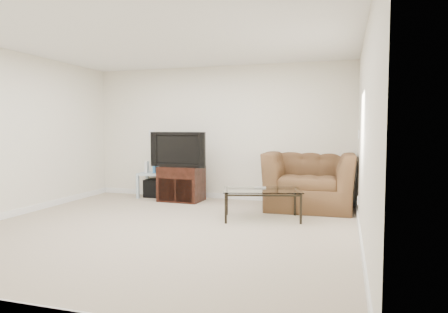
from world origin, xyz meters
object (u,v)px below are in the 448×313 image
(tv_stand, at_px, (181,184))
(side_table, at_px, (153,185))
(recliner, at_px, (309,171))
(television, at_px, (180,149))
(subwoofer, at_px, (155,188))
(coffee_table, at_px, (262,204))

(tv_stand, relative_size, side_table, 1.54)
(side_table, bearing_deg, recliner, -4.38)
(television, relative_size, side_table, 2.05)
(tv_stand, height_order, recliner, recliner)
(subwoofer, distance_m, recliner, 3.02)
(coffee_table, bearing_deg, side_table, 152.09)
(side_table, relative_size, recliner, 0.35)
(tv_stand, bearing_deg, coffee_table, -28.98)
(tv_stand, height_order, coffee_table, tv_stand)
(television, height_order, recliner, television)
(recliner, bearing_deg, tv_stand, 178.60)
(coffee_table, bearing_deg, subwoofer, 151.40)
(television, bearing_deg, tv_stand, 93.69)
(side_table, distance_m, coffee_table, 2.73)
(tv_stand, relative_size, subwoofer, 2.20)
(television, bearing_deg, coffee_table, -24.49)
(television, distance_m, side_table, 1.03)
(television, relative_size, recliner, 0.71)
(television, distance_m, recliner, 2.33)
(tv_stand, xyz_separation_m, recliner, (2.31, 0.00, 0.31))
(tv_stand, distance_m, coffee_table, 2.02)
(television, height_order, subwoofer, television)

